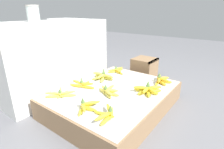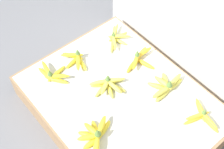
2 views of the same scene
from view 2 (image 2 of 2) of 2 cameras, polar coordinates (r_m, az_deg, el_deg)
The scene contains 11 objects.
ground_plane at distance 2.01m, azimuth 1.54°, elevation -7.14°, with size 10.00×10.00×0.00m, color slate.
display_platform at distance 1.93m, azimuth 1.60°, elevation -5.74°, with size 1.13×0.87×0.19m.
back_vendor_table at distance 2.13m, azimuth 15.60°, elevation 10.93°, with size 1.19×0.45×0.77m.
banana_bunch_front_left at distance 1.95m, azimuth -10.83°, elevation -0.02°, with size 0.24×0.16×0.10m.
banana_bunch_front_midright at distance 1.69m, azimuth -3.10°, elevation -11.11°, with size 0.21×0.22×0.11m.
banana_bunch_middle_left at distance 2.01m, azimuth -6.66°, elevation 2.89°, with size 0.23×0.15×0.09m.
banana_bunch_middle_midleft at distance 1.87m, azimuth -0.66°, elevation -1.87°, with size 0.19×0.23×0.10m.
banana_bunch_back_left at distance 2.13m, azimuth 0.69°, elevation 6.78°, with size 0.21×0.22×0.08m.
banana_bunch_back_midleft at distance 2.00m, azimuth 5.00°, elevation 2.89°, with size 0.19×0.25×0.10m.
banana_bunch_back_midright at distance 1.89m, azimuth 9.85°, elevation -2.05°, with size 0.15×0.26×0.11m.
banana_bunch_back_right at distance 1.83m, azimuth 16.12°, elevation -7.26°, with size 0.23×0.19×0.08m.
Camera 2 is at (0.74, -0.69, 1.74)m, focal length 50.00 mm.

